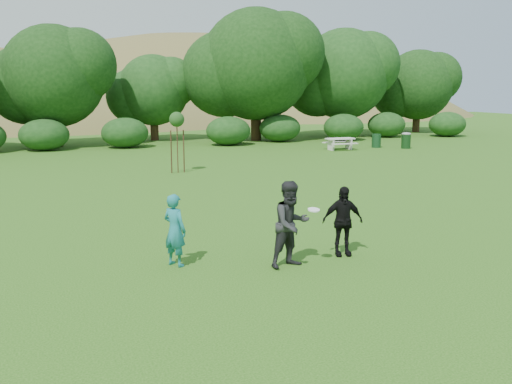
% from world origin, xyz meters
% --- Properties ---
extents(ground, '(120.00, 120.00, 0.00)m').
position_xyz_m(ground, '(0.00, 0.00, 0.00)').
color(ground, '#19470C').
rests_on(ground, ground).
extents(player_teal, '(0.67, 0.72, 1.66)m').
position_xyz_m(player_teal, '(-2.90, 0.68, 0.83)').
color(player_teal, '#1A7179').
rests_on(player_teal, ground).
extents(player_grey, '(1.09, 0.93, 1.96)m').
position_xyz_m(player_grey, '(-0.49, -0.36, 0.98)').
color(player_grey, '#232426').
rests_on(player_grey, ground).
extents(player_black, '(1.06, 0.62, 1.69)m').
position_xyz_m(player_black, '(1.02, -0.02, 0.84)').
color(player_black, black).
rests_on(player_black, ground).
extents(trash_can_near, '(0.60, 0.60, 0.90)m').
position_xyz_m(trash_can_near, '(15.56, 20.44, 0.45)').
color(trash_can_near, '#163D1F').
rests_on(trash_can_near, ground).
extents(frisbee, '(0.27, 0.27, 0.06)m').
position_xyz_m(frisbee, '(-0.06, -0.60, 1.33)').
color(frisbee, white).
rests_on(frisbee, ground).
extents(sapling, '(0.70, 0.70, 2.85)m').
position_xyz_m(sapling, '(0.62, 14.43, 2.42)').
color(sapling, '#3D2618').
rests_on(sapling, ground).
extents(picnic_table, '(1.80, 1.48, 0.76)m').
position_xyz_m(picnic_table, '(12.62, 20.11, 0.52)').
color(picnic_table, beige).
rests_on(picnic_table, ground).
extents(trash_can_lidded, '(0.60, 0.60, 1.05)m').
position_xyz_m(trash_can_lidded, '(17.05, 19.26, 0.54)').
color(trash_can_lidded, '#133515').
rests_on(trash_can_lidded, ground).
extents(hillside, '(150.00, 72.00, 52.00)m').
position_xyz_m(hillside, '(-0.56, 68.45, -11.97)').
color(hillside, olive).
rests_on(hillside, ground).
extents(tree_row, '(53.92, 10.38, 9.62)m').
position_xyz_m(tree_row, '(3.23, 28.68, 4.87)').
color(tree_row, '#3A2616').
rests_on(tree_row, ground).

